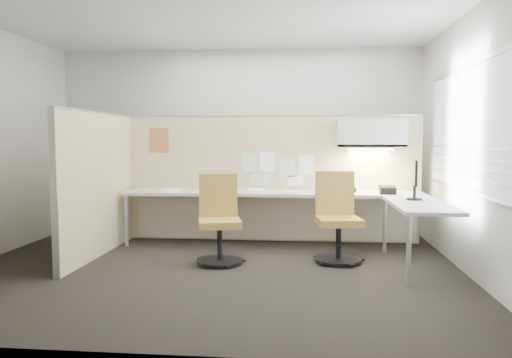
# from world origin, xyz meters

# --- Properties ---
(floor) EXTENTS (5.50, 4.50, 0.01)m
(floor) POSITION_xyz_m (0.00, 0.00, -0.01)
(floor) COLOR black
(floor) RESTS_ON ground
(ceiling) EXTENTS (5.50, 4.50, 0.01)m
(ceiling) POSITION_xyz_m (0.00, 0.00, 2.80)
(ceiling) COLOR white
(ceiling) RESTS_ON wall_back
(wall_back) EXTENTS (5.50, 0.02, 2.80)m
(wall_back) POSITION_xyz_m (0.00, 2.25, 1.40)
(wall_back) COLOR beige
(wall_back) RESTS_ON ground
(wall_front) EXTENTS (5.50, 0.02, 2.80)m
(wall_front) POSITION_xyz_m (0.00, -2.25, 1.40)
(wall_front) COLOR beige
(wall_front) RESTS_ON ground
(wall_right) EXTENTS (0.02, 4.50, 2.80)m
(wall_right) POSITION_xyz_m (2.75, 0.00, 1.40)
(wall_right) COLOR beige
(wall_right) RESTS_ON ground
(window_pane) EXTENTS (0.01, 2.80, 1.30)m
(window_pane) POSITION_xyz_m (2.73, 0.00, 1.55)
(window_pane) COLOR #A9B5C4
(window_pane) RESTS_ON wall_right
(partition_back) EXTENTS (4.10, 0.06, 1.75)m
(partition_back) POSITION_xyz_m (0.55, 1.60, 0.88)
(partition_back) COLOR #C5B488
(partition_back) RESTS_ON floor
(partition_left) EXTENTS (0.06, 2.20, 1.75)m
(partition_left) POSITION_xyz_m (-1.50, 0.50, 0.88)
(partition_left) COLOR #C5B488
(partition_left) RESTS_ON floor
(desk) EXTENTS (4.00, 2.07, 0.73)m
(desk) POSITION_xyz_m (0.93, 1.13, 0.60)
(desk) COLOR beige
(desk) RESTS_ON floor
(overhead_bin) EXTENTS (0.90, 0.36, 0.38)m
(overhead_bin) POSITION_xyz_m (1.90, 1.39, 1.51)
(overhead_bin) COLOR beige
(overhead_bin) RESTS_ON partition_back
(task_light_strip) EXTENTS (0.60, 0.06, 0.02)m
(task_light_strip) POSITION_xyz_m (1.90, 1.39, 1.30)
(task_light_strip) COLOR #FFEABF
(task_light_strip) RESTS_ON overhead_bin
(pinned_papers) EXTENTS (1.01, 0.00, 0.47)m
(pinned_papers) POSITION_xyz_m (0.63, 1.57, 1.03)
(pinned_papers) COLOR #8CBF8C
(pinned_papers) RESTS_ON partition_back
(poster) EXTENTS (0.28, 0.00, 0.35)m
(poster) POSITION_xyz_m (-1.05, 1.57, 1.42)
(poster) COLOR orange
(poster) RESTS_ON partition_back
(chair_left) EXTENTS (0.57, 0.59, 1.02)m
(chair_left) POSITION_xyz_m (0.04, 0.28, 0.47)
(chair_left) COLOR black
(chair_left) RESTS_ON floor
(chair_right) EXTENTS (0.56, 0.57, 1.04)m
(chair_right) POSITION_xyz_m (1.41, 0.48, 0.49)
(chair_right) COLOR black
(chair_right) RESTS_ON floor
(monitor) EXTENTS (0.18, 0.44, 0.46)m
(monitor) POSITION_xyz_m (2.30, 0.52, 1.00)
(monitor) COLOR black
(monitor) RESTS_ON desk
(phone) EXTENTS (0.21, 0.20, 0.12)m
(phone) POSITION_xyz_m (2.09, 1.14, 0.78)
(phone) COLOR black
(phone) RESTS_ON desk
(stapler) EXTENTS (0.15, 0.08, 0.05)m
(stapler) POSITION_xyz_m (1.58, 1.33, 0.76)
(stapler) COLOR black
(stapler) RESTS_ON desk
(tape_dispenser) EXTENTS (0.12, 0.10, 0.06)m
(tape_dispenser) POSITION_xyz_m (1.65, 1.30, 0.76)
(tape_dispenser) COLOR black
(tape_dispenser) RESTS_ON desk
(coat_hook) EXTENTS (0.18, 0.43, 1.31)m
(coat_hook) POSITION_xyz_m (-1.58, -0.25, 1.42)
(coat_hook) COLOR silver
(coat_hook) RESTS_ON partition_left
(paper_stack_0) EXTENTS (0.27, 0.33, 0.03)m
(paper_stack_0) POSITION_xyz_m (-0.78, 1.19, 0.74)
(paper_stack_0) COLOR white
(paper_stack_0) RESTS_ON desk
(paper_stack_1) EXTENTS (0.26, 0.32, 0.02)m
(paper_stack_1) POSITION_xyz_m (-0.30, 1.26, 0.74)
(paper_stack_1) COLOR white
(paper_stack_1) RESTS_ON desk
(paper_stack_2) EXTENTS (0.25, 0.31, 0.04)m
(paper_stack_2) POSITION_xyz_m (0.37, 1.24, 0.75)
(paper_stack_2) COLOR white
(paper_stack_2) RESTS_ON desk
(paper_stack_3) EXTENTS (0.27, 0.33, 0.01)m
(paper_stack_3) POSITION_xyz_m (0.87, 1.24, 0.74)
(paper_stack_3) COLOR white
(paper_stack_3) RESTS_ON desk
(paper_stack_4) EXTENTS (0.23, 0.30, 0.02)m
(paper_stack_4) POSITION_xyz_m (1.29, 1.24, 0.74)
(paper_stack_4) COLOR white
(paper_stack_4) RESTS_ON desk
(paper_stack_5) EXTENTS (0.24, 0.31, 0.02)m
(paper_stack_5) POSITION_xyz_m (2.29, 0.65, 0.74)
(paper_stack_5) COLOR white
(paper_stack_5) RESTS_ON desk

